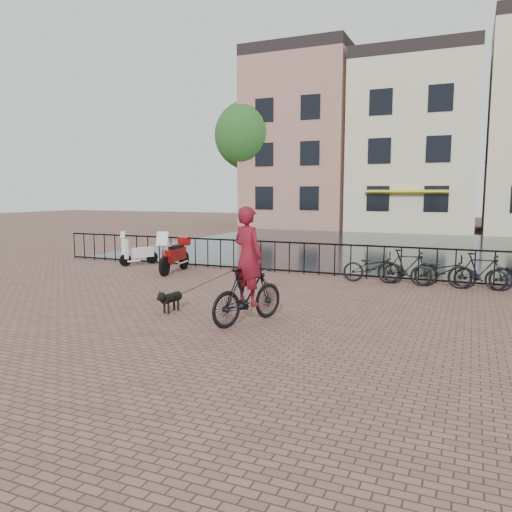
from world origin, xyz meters
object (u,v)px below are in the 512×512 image
at_px(dog, 171,301).
at_px(scooter, 139,247).
at_px(cyclist, 248,272).
at_px(motorcycle, 174,251).

bearing_deg(dog, scooter, 137.29).
relative_size(cyclist, scooter, 1.93).
relative_size(cyclist, motorcycle, 1.33).
xyz_separation_m(cyclist, dog, (-1.93, 0.18, -0.78)).
height_order(cyclist, dog, cyclist).
bearing_deg(cyclist, dog, 15.60).
distance_m(motorcycle, scooter, 2.31).
bearing_deg(dog, motorcycle, 127.32).
bearing_deg(dog, cyclist, -0.02).
xyz_separation_m(dog, scooter, (-5.01, 5.59, 0.38)).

